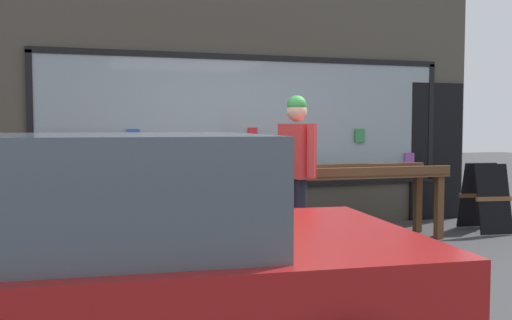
{
  "coord_description": "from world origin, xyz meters",
  "views": [
    {
      "loc": [
        -1.8,
        -5.27,
        1.46
      ],
      "look_at": [
        0.17,
        1.0,
        1.05
      ],
      "focal_mm": 40.0,
      "sensor_mm": 36.0,
      "label": 1
    }
  ],
  "objects_px": {
    "display_table_right": "(348,180)",
    "sandwich_board_sign": "(485,197)",
    "display_table_left": "(112,189)",
    "parked_car": "(41,263)",
    "person_browsing": "(297,160)",
    "small_dog": "(271,230)"
  },
  "relations": [
    {
      "from": "small_dog",
      "to": "person_browsing",
      "type": "bearing_deg",
      "value": -100.39
    },
    {
      "from": "display_table_left",
      "to": "display_table_right",
      "type": "relative_size",
      "value": 1.0
    },
    {
      "from": "display_table_left",
      "to": "parked_car",
      "type": "xyz_separation_m",
      "value": [
        -0.55,
        -3.34,
        -0.01
      ]
    },
    {
      "from": "small_dog",
      "to": "sandwich_board_sign",
      "type": "height_order",
      "value": "sandwich_board_sign"
    },
    {
      "from": "person_browsing",
      "to": "small_dog",
      "type": "bearing_deg",
      "value": 106.32
    },
    {
      "from": "display_table_right",
      "to": "sandwich_board_sign",
      "type": "relative_size",
      "value": 2.74
    },
    {
      "from": "display_table_left",
      "to": "sandwich_board_sign",
      "type": "distance_m",
      "value": 4.96
    },
    {
      "from": "display_table_left",
      "to": "sandwich_board_sign",
      "type": "relative_size",
      "value": 2.74
    },
    {
      "from": "display_table_left",
      "to": "person_browsing",
      "type": "relative_size",
      "value": 1.42
    },
    {
      "from": "display_table_right",
      "to": "parked_car",
      "type": "bearing_deg",
      "value": -135.83
    },
    {
      "from": "parked_car",
      "to": "display_table_right",
      "type": "bearing_deg",
      "value": 48.61
    },
    {
      "from": "display_table_right",
      "to": "small_dog",
      "type": "height_order",
      "value": "display_table_right"
    },
    {
      "from": "display_table_right",
      "to": "person_browsing",
      "type": "bearing_deg",
      "value": -151.57
    },
    {
      "from": "person_browsing",
      "to": "sandwich_board_sign",
      "type": "xyz_separation_m",
      "value": [
        2.95,
        0.47,
        -0.59
      ]
    },
    {
      "from": "display_table_left",
      "to": "parked_car",
      "type": "distance_m",
      "value": 3.38
    },
    {
      "from": "display_table_left",
      "to": "sandwich_board_sign",
      "type": "xyz_separation_m",
      "value": [
        4.96,
        -0.01,
        -0.28
      ]
    },
    {
      "from": "display_table_right",
      "to": "small_dog",
      "type": "xyz_separation_m",
      "value": [
        -1.25,
        -0.66,
        -0.45
      ]
    },
    {
      "from": "display_table_left",
      "to": "sandwich_board_sign",
      "type": "height_order",
      "value": "sandwich_board_sign"
    },
    {
      "from": "small_dog",
      "to": "display_table_left",
      "type": "bearing_deg",
      "value": 31.88
    },
    {
      "from": "display_table_left",
      "to": "display_table_right",
      "type": "xyz_separation_m",
      "value": [
        2.88,
        -0.0,
        0.01
      ]
    },
    {
      "from": "person_browsing",
      "to": "sandwich_board_sign",
      "type": "height_order",
      "value": "person_browsing"
    },
    {
      "from": "display_table_left",
      "to": "person_browsing",
      "type": "xyz_separation_m",
      "value": [
        2.0,
        -0.48,
        0.32
      ]
    }
  ]
}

